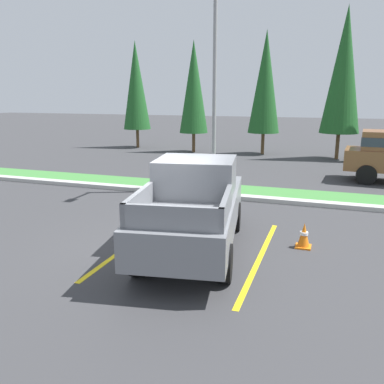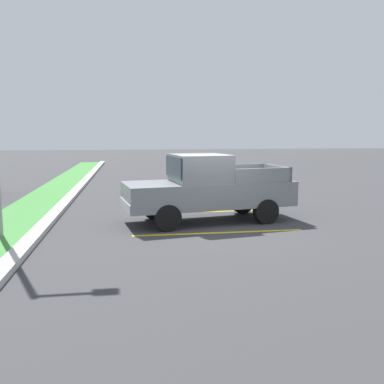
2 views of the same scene
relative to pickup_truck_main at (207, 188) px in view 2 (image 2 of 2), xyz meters
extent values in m
plane|color=#38383A|center=(-0.80, -0.12, -1.04)|extent=(120.00, 120.00, 0.00)
cube|color=yellow|center=(-1.54, -0.05, -1.04)|extent=(0.12, 4.80, 0.01)
cube|color=yellow|center=(1.56, -0.05, -1.04)|extent=(0.12, 4.80, 0.01)
cube|color=#B2B2AD|center=(-0.80, 4.88, -0.97)|extent=(56.00, 0.40, 0.15)
cylinder|color=black|center=(-1.09, 1.34, -0.66)|extent=(0.40, 0.80, 0.76)
cylinder|color=black|center=(0.59, 1.62, -0.66)|extent=(0.40, 0.80, 0.76)
cylinder|color=black|center=(-0.57, -1.72, -0.66)|extent=(0.40, 0.80, 0.76)
cylinder|color=black|center=(1.10, -1.44, -0.66)|extent=(0.40, 0.80, 0.76)
cube|color=slate|center=(0.01, -0.05, -0.16)|extent=(2.73, 5.44, 0.76)
cube|color=slate|center=(-0.04, 0.25, 0.64)|extent=(2.00, 1.87, 0.84)
cube|color=#2D3842|center=(-0.18, 1.05, 0.69)|extent=(1.61, 0.33, 0.63)
cube|color=slate|center=(-0.59, -1.62, 0.44)|extent=(0.41, 1.89, 0.44)
cube|color=slate|center=(1.09, -1.34, 0.44)|extent=(0.41, 1.89, 0.44)
cube|color=slate|center=(0.40, -2.37, 0.44)|extent=(1.79, 0.40, 0.44)
cube|color=silver|center=(-0.41, 2.46, -0.40)|extent=(1.81, 0.46, 0.28)
cube|color=orange|center=(2.42, 0.92, -1.02)|extent=(0.36, 0.36, 0.04)
cone|color=orange|center=(2.42, 0.92, -0.72)|extent=(0.28, 0.28, 0.56)
cylinder|color=white|center=(2.42, 0.92, -0.69)|extent=(0.19, 0.19, 0.07)
camera|label=1|loc=(2.86, -8.43, 2.47)|focal=37.73mm
camera|label=2|loc=(-12.40, 2.37, 1.69)|focal=38.36mm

